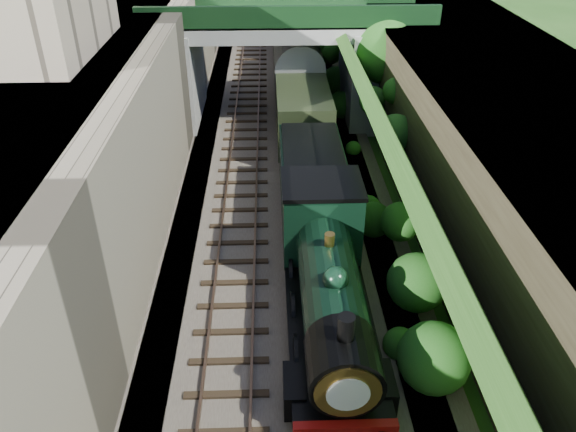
{
  "coord_description": "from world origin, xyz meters",
  "views": [
    {
      "loc": [
        -0.6,
        -9.2,
        13.29
      ],
      "look_at": [
        0.0,
        7.82,
        2.72
      ],
      "focal_mm": 35.0,
      "sensor_mm": 36.0,
      "label": 1
    }
  ],
  "objects_px": {
    "locomotive": "(328,283)",
    "road_bridge": "(294,52)",
    "tender": "(312,182)",
    "tree": "(386,53)"
  },
  "relations": [
    {
      "from": "locomotive",
      "to": "road_bridge",
      "type": "bearing_deg",
      "value": 90.77
    },
    {
      "from": "road_bridge",
      "to": "tender",
      "type": "relative_size",
      "value": 2.67
    },
    {
      "from": "tree",
      "to": "tender",
      "type": "height_order",
      "value": "tree"
    },
    {
      "from": "road_bridge",
      "to": "locomotive",
      "type": "xyz_separation_m",
      "value": [
        0.26,
        -19.01,
        -2.18
      ]
    },
    {
      "from": "tree",
      "to": "locomotive",
      "type": "distance_m",
      "value": 17.54
    },
    {
      "from": "road_bridge",
      "to": "tree",
      "type": "xyz_separation_m",
      "value": [
        4.97,
        -2.35,
        0.57
      ]
    },
    {
      "from": "tree",
      "to": "locomotive",
      "type": "bearing_deg",
      "value": -105.79
    },
    {
      "from": "tree",
      "to": "tender",
      "type": "xyz_separation_m",
      "value": [
        -4.71,
        -9.3,
        -3.03
      ]
    },
    {
      "from": "tender",
      "to": "tree",
      "type": "bearing_deg",
      "value": 63.13
    },
    {
      "from": "tree",
      "to": "tender",
      "type": "distance_m",
      "value": 10.86
    }
  ]
}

